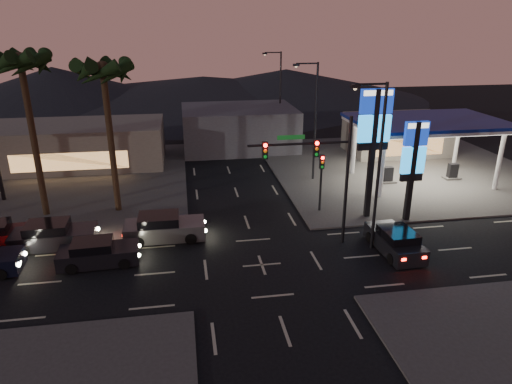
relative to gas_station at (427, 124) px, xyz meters
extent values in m
plane|color=black|center=(-16.00, -12.00, -5.08)|extent=(140.00, 140.00, 0.00)
cube|color=#47443F|center=(0.00, 4.00, -5.02)|extent=(24.00, 24.00, 0.12)
cube|color=#47443F|center=(-32.00, 4.00, -5.02)|extent=(24.00, 24.00, 0.12)
cylinder|color=silver|center=(-5.00, -3.00, -2.58)|extent=(0.36, 0.36, 5.00)
cylinder|color=silver|center=(5.00, -3.00, -2.58)|extent=(0.36, 0.36, 5.00)
cylinder|color=silver|center=(-5.00, 3.00, -2.58)|extent=(0.36, 0.36, 5.00)
cylinder|color=silver|center=(5.00, 3.00, -2.58)|extent=(0.36, 0.36, 5.00)
cube|color=silver|center=(0.00, 0.00, 0.12)|extent=(12.00, 8.00, 0.50)
cube|color=white|center=(0.00, 0.00, -0.18)|extent=(11.60, 7.60, 0.06)
cube|color=navy|center=(0.00, 0.00, 0.27)|extent=(12.20, 8.20, 0.25)
cube|color=black|center=(-3.00, 0.00, -4.28)|extent=(0.80, 0.50, 1.40)
cube|color=black|center=(3.00, 0.00, -4.28)|extent=(0.80, 0.50, 1.40)
cube|color=#726B5B|center=(2.00, 9.00, -3.08)|extent=(10.00, 6.00, 4.00)
cube|color=black|center=(-7.50, -6.50, -0.58)|extent=(0.35, 0.35, 9.00)
cube|color=#0D2896|center=(-7.50, -6.50, 3.12)|extent=(2.20, 0.30, 1.60)
cube|color=white|center=(-7.50, -6.50, 3.67)|extent=(1.98, 0.32, 0.35)
cube|color=#1786DF|center=(-7.50, -6.50, 1.32)|extent=(2.20, 0.30, 1.80)
cube|color=black|center=(-7.50, -6.50, 0.12)|extent=(2.09, 0.28, 0.50)
cube|color=black|center=(-5.00, -7.50, -1.58)|extent=(0.35, 0.35, 7.00)
cube|color=#0D2896|center=(-5.00, -7.50, 1.12)|extent=(1.60, 0.30, 1.60)
cube|color=white|center=(-5.00, -7.50, 1.67)|extent=(1.44, 0.32, 0.35)
cube|color=#1786DF|center=(-5.00, -7.50, -0.68)|extent=(1.60, 0.30, 1.80)
cube|color=black|center=(-5.00, -7.50, -1.88)|extent=(1.52, 0.28, 0.50)
cylinder|color=black|center=(-10.50, -10.00, -1.08)|extent=(0.20, 0.20, 8.00)
cylinder|color=black|center=(-13.50, -10.00, 1.42)|extent=(6.00, 0.14, 0.14)
cube|color=#0C3F14|center=(-14.00, -10.00, 1.82)|extent=(1.60, 0.05, 0.25)
cube|color=black|center=(-12.50, -10.00, 1.12)|extent=(0.32, 0.25, 1.00)
sphere|color=#FF0C07|center=(-12.50, -10.15, 1.45)|extent=(0.22, 0.22, 0.22)
sphere|color=orange|center=(-12.50, -10.15, 1.12)|extent=(0.20, 0.20, 0.20)
sphere|color=#0CB226|center=(-12.50, -10.15, 0.79)|extent=(0.20, 0.20, 0.20)
cube|color=black|center=(-15.50, -10.00, 1.12)|extent=(0.32, 0.25, 1.00)
sphere|color=#FF0C07|center=(-15.50, -10.15, 1.45)|extent=(0.22, 0.22, 0.22)
sphere|color=orange|center=(-15.50, -10.15, 1.12)|extent=(0.20, 0.20, 0.20)
sphere|color=#0CB226|center=(-15.50, -10.15, 0.79)|extent=(0.20, 0.20, 0.20)
cylinder|color=black|center=(-10.50, -5.00, -3.08)|extent=(0.16, 0.16, 4.00)
cube|color=black|center=(-10.50, -5.00, -1.28)|extent=(0.32, 0.25, 1.00)
sphere|color=#FF0C07|center=(-10.50, -5.15, -0.95)|extent=(0.22, 0.22, 0.22)
sphere|color=orange|center=(-10.50, -5.15, -1.28)|extent=(0.20, 0.20, 0.20)
sphere|color=#0CB226|center=(-10.50, -5.15, -1.61)|extent=(0.20, 0.20, 0.20)
cylinder|color=black|center=(-9.00, -11.00, -0.08)|extent=(0.18, 0.18, 10.00)
cylinder|color=black|center=(-9.90, -11.00, 4.82)|extent=(1.80, 0.12, 0.12)
cube|color=black|center=(-10.80, -11.00, 4.72)|extent=(0.50, 0.25, 0.18)
sphere|color=#FFCC8C|center=(-10.80, -11.00, 4.60)|extent=(0.20, 0.20, 0.20)
cylinder|color=black|center=(-9.00, 2.00, -0.08)|extent=(0.18, 0.18, 10.00)
cylinder|color=black|center=(-9.90, 2.00, 4.82)|extent=(1.80, 0.12, 0.12)
cube|color=black|center=(-10.80, 2.00, 4.72)|extent=(0.50, 0.25, 0.18)
sphere|color=#FFCC8C|center=(-10.80, 2.00, 4.60)|extent=(0.20, 0.20, 0.20)
cylinder|color=black|center=(-9.00, 16.00, -0.08)|extent=(0.18, 0.18, 10.00)
cylinder|color=black|center=(-9.90, 16.00, 4.82)|extent=(1.80, 0.12, 0.12)
cube|color=black|center=(-10.80, 16.00, 4.72)|extent=(0.50, 0.25, 0.18)
sphere|color=#FFCC8C|center=(-10.80, 16.00, 4.60)|extent=(0.20, 0.20, 0.20)
cylinder|color=black|center=(-25.00, -2.50, 0.02)|extent=(0.44, 0.44, 10.20)
sphere|color=black|center=(-25.00, -2.50, 5.12)|extent=(0.90, 0.90, 0.90)
cone|color=black|center=(-23.70, -2.50, 4.82)|extent=(0.90, 2.74, 1.91)
cone|color=black|center=(-24.08, -1.58, 4.82)|extent=(2.57, 2.57, 1.91)
cone|color=black|center=(-25.00, -1.20, 4.82)|extent=(2.74, 0.90, 1.91)
cone|color=black|center=(-25.92, -1.58, 4.82)|extent=(2.57, 2.57, 1.91)
cone|color=black|center=(-26.30, -2.50, 4.82)|extent=(0.90, 2.74, 1.91)
cone|color=black|center=(-25.92, -3.42, 4.82)|extent=(2.57, 2.57, 1.91)
cone|color=black|center=(-25.00, -3.80, 4.82)|extent=(2.74, 0.90, 1.91)
cone|color=black|center=(-24.08, -3.42, 4.82)|extent=(2.57, 2.57, 1.91)
cylinder|color=black|center=(-30.00, -2.50, 0.32)|extent=(0.44, 0.44, 10.80)
sphere|color=black|center=(-30.00, -2.50, 5.72)|extent=(0.90, 0.90, 0.90)
cone|color=black|center=(-28.70, -2.50, 5.42)|extent=(0.90, 2.74, 1.91)
cone|color=black|center=(-29.08, -1.58, 5.42)|extent=(2.57, 2.57, 1.91)
cone|color=black|center=(-30.00, -1.20, 5.42)|extent=(2.74, 0.90, 1.91)
cone|color=black|center=(-30.92, -1.58, 5.42)|extent=(2.57, 2.57, 1.91)
cone|color=black|center=(-30.92, -3.42, 5.42)|extent=(2.57, 2.57, 1.91)
cone|color=black|center=(-30.00, -3.80, 5.42)|extent=(2.74, 0.90, 1.91)
cone|color=black|center=(-29.08, -3.42, 5.42)|extent=(2.57, 2.57, 1.91)
cube|color=#726B5B|center=(-30.00, 10.00, -3.08)|extent=(16.00, 8.00, 4.00)
cube|color=#4C4C51|center=(-14.00, 14.00, -2.88)|extent=(12.00, 9.00, 4.40)
cone|color=black|center=(-41.00, 48.00, -2.08)|extent=(40.00, 40.00, 6.00)
cone|color=black|center=(-1.00, 48.00, -2.58)|extent=(50.00, 50.00, 5.00)
cone|color=black|center=(-16.00, 48.00, -3.08)|extent=(60.00, 60.00, 4.00)
cube|color=black|center=(-25.14, -10.37, -4.53)|extent=(4.50, 2.06, 0.90)
cube|color=black|center=(-25.44, -10.38, -3.93)|extent=(2.29, 1.81, 0.65)
cylinder|color=black|center=(-23.78, -9.45, -4.76)|extent=(0.65, 0.27, 0.64)
cylinder|color=black|center=(-23.70, -11.15, -4.76)|extent=(0.65, 0.27, 0.64)
cylinder|color=black|center=(-26.58, -9.58, -4.76)|extent=(0.65, 0.27, 0.64)
cylinder|color=black|center=(-26.50, -11.29, -4.76)|extent=(0.65, 0.27, 0.64)
sphere|color=#FFF2BF|center=(-22.96, -9.66, -4.46)|extent=(0.22, 0.22, 0.22)
sphere|color=#FFF2BF|center=(-22.91, -10.86, -4.46)|extent=(0.22, 0.22, 0.22)
cube|color=#FF140A|center=(-27.37, -9.87, -4.38)|extent=(0.09, 0.25, 0.14)
cube|color=#FF140A|center=(-27.32, -11.07, -4.38)|extent=(0.09, 0.25, 0.14)
cylinder|color=black|center=(-30.26, -9.25, -4.78)|extent=(0.62, 0.29, 0.60)
cylinder|color=black|center=(-30.09, -10.84, -4.78)|extent=(0.62, 0.29, 0.60)
sphere|color=#FFF2BF|center=(-29.49, -9.40, -4.50)|extent=(0.21, 0.21, 0.21)
sphere|color=#FFF2BF|center=(-29.37, -10.52, -4.50)|extent=(0.21, 0.21, 0.21)
cylinder|color=black|center=(-30.17, -9.46, -4.74)|extent=(0.69, 0.28, 0.69)
cylinder|color=black|center=(-30.12, -11.29, -4.74)|extent=(0.69, 0.28, 0.69)
sphere|color=#FFF2BF|center=(-29.31, -9.70, -4.42)|extent=(0.24, 0.24, 0.24)
sphere|color=#FFF2BF|center=(-29.27, -10.99, -4.42)|extent=(0.24, 0.24, 0.24)
cube|color=#515254|center=(-21.50, -7.71, -4.46)|extent=(5.02, 2.14, 1.02)
cube|color=black|center=(-21.84, -7.71, -3.77)|extent=(2.51, 1.95, 0.74)
cylinder|color=black|center=(-19.90, -6.75, -4.72)|extent=(0.73, 0.28, 0.73)
cylinder|color=black|center=(-19.91, -8.69, -4.72)|extent=(0.73, 0.28, 0.73)
cylinder|color=black|center=(-23.09, -6.73, -4.72)|extent=(0.73, 0.28, 0.73)
cylinder|color=black|center=(-23.10, -8.67, -4.72)|extent=(0.73, 0.28, 0.73)
sphere|color=#FFF2BF|center=(-18.99, -7.04, -4.38)|extent=(0.25, 0.25, 0.25)
sphere|color=#FFF2BF|center=(-19.00, -8.41, -4.38)|extent=(0.25, 0.25, 0.25)
cube|color=#FF140A|center=(-24.00, -7.01, -4.28)|extent=(0.09, 0.28, 0.16)
cube|color=#FF140A|center=(-24.01, -8.38, -4.28)|extent=(0.09, 0.28, 0.16)
cube|color=black|center=(-28.15, -7.74, -4.47)|extent=(4.96, 2.20, 1.00)
cube|color=black|center=(-28.48, -7.75, -3.80)|extent=(2.50, 1.96, 0.72)
cylinder|color=black|center=(-26.62, -6.75, -4.72)|extent=(0.72, 0.29, 0.71)
cylinder|color=black|center=(-26.56, -8.64, -4.72)|extent=(0.72, 0.29, 0.71)
cylinder|color=black|center=(-29.74, -6.84, -4.72)|extent=(0.72, 0.29, 0.71)
cylinder|color=black|center=(-29.68, -8.73, -4.72)|extent=(0.72, 0.29, 0.71)
sphere|color=#FFF2BF|center=(-25.72, -7.00, -4.39)|extent=(0.25, 0.25, 0.25)
sphere|color=#FFF2BF|center=(-25.68, -8.34, -4.39)|extent=(0.25, 0.25, 0.25)
cube|color=#FF140A|center=(-30.62, -7.14, -4.30)|extent=(0.10, 0.28, 0.16)
cube|color=#FF140A|center=(-30.58, -8.48, -4.30)|extent=(0.10, 0.28, 0.16)
cylinder|color=black|center=(-30.40, -6.02, -4.75)|extent=(0.70, 0.33, 0.67)
cylinder|color=black|center=(-30.19, -7.79, -4.75)|extent=(0.70, 0.33, 0.67)
sphere|color=#FFF2BF|center=(-29.54, -6.18, -4.43)|extent=(0.23, 0.23, 0.23)
sphere|color=#FFF2BF|center=(-29.39, -7.43, -4.43)|extent=(0.23, 0.23, 0.23)
cube|color=black|center=(-7.84, -11.63, -4.51)|extent=(2.08, 4.62, 0.93)
cube|color=black|center=(-7.83, -11.94, -3.89)|extent=(1.84, 2.34, 0.67)
cylinder|color=black|center=(-8.77, -10.21, -4.75)|extent=(0.27, 0.67, 0.66)
cylinder|color=black|center=(-7.01, -10.15, -4.75)|extent=(0.27, 0.67, 0.66)
cylinder|color=black|center=(-8.67, -13.11, -4.75)|extent=(0.27, 0.67, 0.66)
cylinder|color=black|center=(-6.91, -13.05, -4.75)|extent=(0.27, 0.67, 0.66)
cube|color=#FF140A|center=(-8.38, -13.93, -4.36)|extent=(0.26, 0.09, 0.15)
cube|color=#FF140A|center=(-7.14, -13.89, -4.36)|extent=(0.26, 0.09, 0.15)
camera|label=1|loc=(-20.03, -34.57, 7.96)|focal=32.00mm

